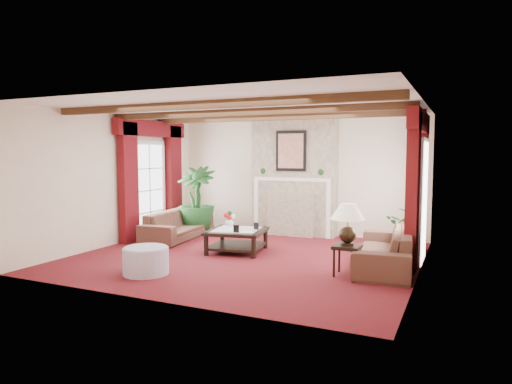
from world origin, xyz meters
The scene contains 23 objects.
floor centered at (0.00, 0.00, 0.00)m, with size 6.00×6.00×0.00m, color #4E0E17.
ceiling centered at (0.00, 0.00, 2.70)m, with size 6.00×6.00×0.00m, color white.
back_wall centered at (0.00, 2.75, 1.35)m, with size 6.00×0.02×2.70m, color beige.
left_wall centered at (-3.00, 0.00, 1.35)m, with size 0.02×5.50×2.70m, color beige.
right_wall centered at (3.00, 0.00, 1.35)m, with size 0.02×5.50×2.70m, color beige.
ceiling_beams centered at (0.00, 0.00, 2.64)m, with size 6.00×3.00×0.12m, color #382112, non-canonical shape.
fireplace centered at (0.00, 2.55, 2.70)m, with size 2.00×0.52×2.70m, color tan, non-canonical shape.
french_door_left centered at (-2.97, 1.00, 2.13)m, with size 0.10×1.10×2.16m, color white, non-canonical shape.
french_door_right centered at (2.97, 1.00, 2.13)m, with size 0.10×1.10×2.16m, color white, non-canonical shape.
curtains_left centered at (-2.86, 1.00, 2.55)m, with size 0.20×2.40×2.55m, color #4D0A12, non-canonical shape.
curtains_right centered at (2.86, 1.00, 2.55)m, with size 0.20×2.40×2.55m, color #4D0A12, non-canonical shape.
sofa_left centered at (-2.18, 0.99, 0.41)m, with size 0.83×2.14×0.81m, color black.
sofa_right centered at (2.43, 0.24, 0.43)m, with size 0.87×2.26×0.86m, color black.
potted_palm centered at (-2.15, 1.72, 0.45)m, with size 1.09×1.69×0.89m, color black.
small_plant centered at (2.60, 1.95, 0.33)m, with size 0.94×1.00×0.66m, color black.
coffee_table centered at (-0.36, 0.31, 0.21)m, with size 1.05×1.05×0.43m, color black, non-canonical shape.
side_table centered at (1.99, -0.51, 0.24)m, with size 0.41×0.41×0.48m, color black, non-canonical shape.
ottoman centered at (-0.93, -1.74, 0.21)m, with size 0.72×0.72×0.42m, color #9591A5.
table_lamp centered at (1.99, -0.51, 0.82)m, with size 0.53×0.53×0.67m, color black, non-canonical shape.
flower_vase centered at (-0.69, 0.63, 0.52)m, with size 0.21×0.22×0.17m, color silver.
book centered at (-0.13, 0.02, 0.57)m, with size 0.20×0.11×0.29m, color black.
photo_frame_a centered at (-0.21, -0.01, 0.50)m, with size 0.11×0.02×0.15m, color black, non-canonical shape.
photo_frame_b centered at (-0.01, 0.45, 0.50)m, with size 0.11×0.02×0.14m, color black, non-canonical shape.
Camera 1 is at (3.60, -7.44, 1.92)m, focal length 32.00 mm.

